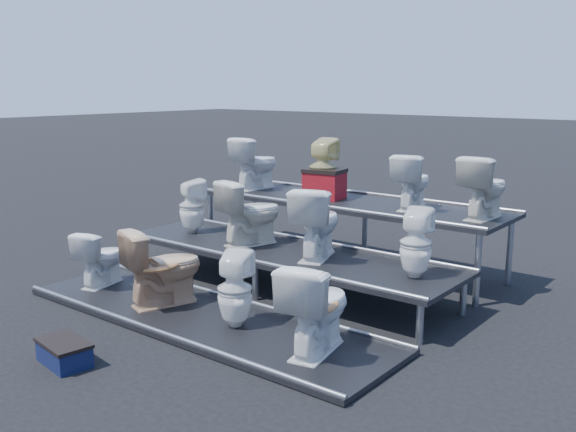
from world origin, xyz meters
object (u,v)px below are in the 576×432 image
Objects in this scene: toilet_6 at (317,222)px; toilet_7 at (416,243)px; toilet_0 at (101,258)px; toilet_3 at (316,306)px; toilet_4 at (192,206)px; toilet_5 at (251,212)px; red_crate at (325,186)px; toilet_11 at (484,187)px; toilet_9 at (323,168)px; toilet_2 at (235,289)px; step_stool at (64,354)px; toilet_8 at (256,163)px; toilet_1 at (163,267)px; toilet_10 at (412,181)px.

toilet_6 is 1.19m from toilet_7.
toilet_3 is (3.04, 0.00, 0.08)m from toilet_0.
toilet_5 is (1.00, 0.00, 0.04)m from toilet_4.
toilet_11 is at bearing -7.63° from red_crate.
toilet_9 is at bearing -108.90° from toilet_4.
toilet_2 is 1.50× the size of step_stool.
toilet_6 is at bearing 84.97° from step_stool.
toilet_3 is at bearing 106.48° from toilet_6.
toilet_8 is 1.17m from toilet_9.
toilet_3 is (1.96, 0.00, -0.00)m from toilet_1.
toilet_6 is 2.90m from step_stool.
toilet_3 is 1.71× the size of red_crate.
toilet_9 reaches higher than step_stool.
toilet_9 is 2.18m from toilet_11.
toilet_4 is 1.73m from red_crate.
toilet_8 is (0.09, 2.60, 0.85)m from toilet_0.
toilet_8 reaches higher than red_crate.
toilet_0 is 1.08m from toilet_1.
toilet_10 is (1.30, 0.00, -0.06)m from toilet_9.
toilet_3 is at bearing 140.81° from toilet_8.
toilet_5 is 1.95m from toilet_10.
toilet_8 is at bearing -52.67° from toilet_3.
toilet_6 is (2.10, 1.30, 0.47)m from toilet_0.
toilet_2 is 1.81m from toilet_7.
toilet_1 is 1.16× the size of toilet_11.
red_crate is (1.24, -0.05, -0.20)m from toilet_8.
toilet_10 reaches higher than step_stool.
toilet_8 reaches higher than toilet_0.
toilet_8 is at bearing -75.96° from toilet_2.
toilet_8 is (-2.00, 2.60, 0.80)m from toilet_2.
toilet_6 is 2.42m from toilet_8.
toilet_1 is at bearing -23.56° from toilet_2.
toilet_0 is 2.09m from toilet_2.
toilet_9 is 1.11× the size of toilet_11.
red_crate is (0.25, 2.55, 0.56)m from toilet_1.
red_crate reaches higher than toilet_0.
red_crate is at bearing -131.56° from toilet_0.
toilet_6 reaches higher than toilet_0.
toilet_9 is (-1.78, 2.60, 0.78)m from toilet_3.
toilet_9 is 1.30m from toilet_10.
step_stool is (-1.99, -4.02, -1.12)m from toilet_11.
toilet_2 is 1.37m from toilet_6.
toilet_4 is at bearing -142.63° from red_crate.
toilet_6 is (0.01, 1.30, 0.43)m from toilet_2.
toilet_2 is 1.06× the size of toilet_4.
toilet_10 reaches higher than red_crate.
red_crate reaches higher than toilet_4.
toilet_2 is 3.03m from toilet_11.
toilet_8 is 0.94× the size of toilet_9.
toilet_11 is (0.40, 2.60, 0.75)m from toilet_3.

